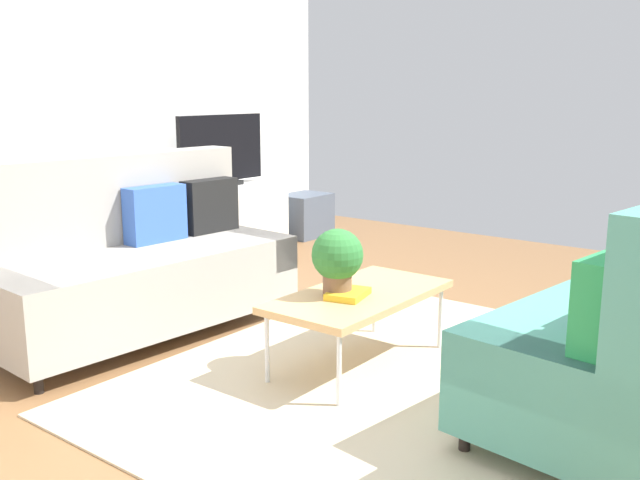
# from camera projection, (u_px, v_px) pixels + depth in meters

# --- Properties ---
(ground_plane) EXTENTS (7.68, 7.68, 0.00)m
(ground_plane) POSITION_uv_depth(u_px,v_px,m) (334.00, 364.00, 3.97)
(ground_plane) COLOR brown
(wall_far) EXTENTS (6.40, 0.12, 2.90)m
(wall_far) POSITION_uv_depth(u_px,v_px,m) (36.00, 96.00, 5.35)
(wall_far) COLOR white
(wall_far) RESTS_ON ground_plane
(area_rug) EXTENTS (2.90, 2.20, 0.01)m
(area_rug) POSITION_uv_depth(u_px,v_px,m) (384.00, 376.00, 3.78)
(area_rug) COLOR beige
(area_rug) RESTS_ON ground_plane
(couch_beige) EXTENTS (1.95, 0.96, 1.10)m
(couch_beige) POSITION_uv_depth(u_px,v_px,m) (137.00, 263.00, 4.41)
(couch_beige) COLOR gray
(couch_beige) RESTS_ON ground_plane
(coffee_table) EXTENTS (1.10, 0.56, 0.42)m
(coffee_table) POSITION_uv_depth(u_px,v_px,m) (360.00, 297.00, 3.86)
(coffee_table) COLOR tan
(coffee_table) RESTS_ON ground_plane
(tv_console) EXTENTS (1.40, 0.44, 0.64)m
(tv_console) POSITION_uv_depth(u_px,v_px,m) (222.00, 220.00, 6.58)
(tv_console) COLOR silver
(tv_console) RESTS_ON ground_plane
(tv) EXTENTS (1.00, 0.20, 0.64)m
(tv) POSITION_uv_depth(u_px,v_px,m) (221.00, 151.00, 6.44)
(tv) COLOR black
(tv) RESTS_ON tv_console
(storage_trunk) EXTENTS (0.52, 0.40, 0.44)m
(storage_trunk) POSITION_uv_depth(u_px,v_px,m) (305.00, 215.00, 7.39)
(storage_trunk) COLOR #4C5666
(storage_trunk) RESTS_ON ground_plane
(potted_plant) EXTENTS (0.28, 0.28, 0.36)m
(potted_plant) POSITION_uv_depth(u_px,v_px,m) (337.00, 258.00, 3.76)
(potted_plant) COLOR brown
(potted_plant) RESTS_ON coffee_table
(table_book_0) EXTENTS (0.28, 0.23, 0.04)m
(table_book_0) POSITION_uv_depth(u_px,v_px,m) (348.00, 294.00, 3.77)
(table_book_0) COLOR gold
(table_book_0) RESTS_ON coffee_table
(vase_0) EXTENTS (0.08, 0.08, 0.19)m
(vase_0) POSITION_uv_depth(u_px,v_px,m) (167.00, 181.00, 6.08)
(vase_0) COLOR silver
(vase_0) RESTS_ON tv_console
(vase_1) EXTENTS (0.14, 0.14, 0.12)m
(vase_1) POSITION_uv_depth(u_px,v_px,m) (180.00, 183.00, 6.19)
(vase_1) COLOR #4C72B2
(vase_1) RESTS_ON tv_console
(bottle_0) EXTENTS (0.05, 0.05, 0.19)m
(bottle_0) POSITION_uv_depth(u_px,v_px,m) (204.00, 178.00, 6.28)
(bottle_0) COLOR #3F8C4C
(bottle_0) RESTS_ON tv_console
(bottle_1) EXTENTS (0.06, 0.06, 0.23)m
(bottle_1) POSITION_uv_depth(u_px,v_px,m) (212.00, 175.00, 6.36)
(bottle_1) COLOR gold
(bottle_1) RESTS_ON tv_console
(bottle_2) EXTENTS (0.05, 0.05, 0.15)m
(bottle_2) POSITION_uv_depth(u_px,v_px,m) (221.00, 178.00, 6.45)
(bottle_2) COLOR #3359B2
(bottle_2) RESTS_ON tv_console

